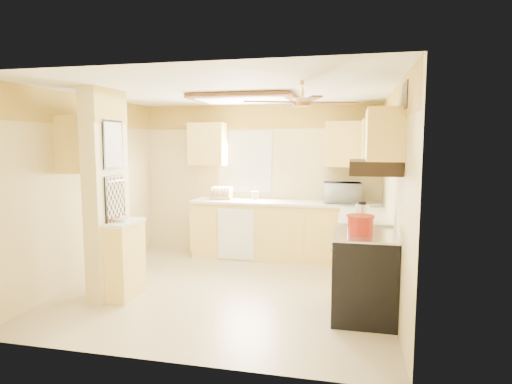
% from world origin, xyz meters
% --- Properties ---
extents(floor, '(4.00, 4.00, 0.00)m').
position_xyz_m(floor, '(0.00, 0.00, 0.00)').
color(floor, tan).
rests_on(floor, ground).
extents(ceiling, '(4.00, 4.00, 0.00)m').
position_xyz_m(ceiling, '(0.00, 0.00, 2.50)').
color(ceiling, white).
rests_on(ceiling, wall_back).
extents(wall_back, '(4.00, 0.00, 4.00)m').
position_xyz_m(wall_back, '(0.00, 1.90, 1.25)').
color(wall_back, '#DCC786').
rests_on(wall_back, floor).
extents(wall_front, '(4.00, 0.00, 4.00)m').
position_xyz_m(wall_front, '(0.00, -1.90, 1.25)').
color(wall_front, '#DCC786').
rests_on(wall_front, floor).
extents(wall_left, '(0.00, 3.80, 3.80)m').
position_xyz_m(wall_left, '(-2.00, 0.00, 1.25)').
color(wall_left, '#DCC786').
rests_on(wall_left, floor).
extents(wall_right, '(0.00, 3.80, 3.80)m').
position_xyz_m(wall_right, '(2.00, 0.00, 1.25)').
color(wall_right, '#DCC786').
rests_on(wall_right, floor).
extents(wallpaper_border, '(4.00, 0.02, 0.40)m').
position_xyz_m(wallpaper_border, '(0.00, 1.88, 2.30)').
color(wallpaper_border, '#FFDE4B').
rests_on(wallpaper_border, wall_back).
extents(partition_column, '(0.20, 0.70, 2.50)m').
position_xyz_m(partition_column, '(-1.35, -0.55, 1.25)').
color(partition_column, '#DCC786').
rests_on(partition_column, floor).
extents(partition_ledge, '(0.25, 0.55, 0.90)m').
position_xyz_m(partition_ledge, '(-1.13, -0.55, 0.45)').
color(partition_ledge, '#F4CF5E').
rests_on(partition_ledge, floor).
extents(ledge_top, '(0.28, 0.58, 0.04)m').
position_xyz_m(ledge_top, '(-1.13, -0.55, 0.92)').
color(ledge_top, silver).
rests_on(ledge_top, partition_ledge).
extents(lower_cabinets_back, '(3.00, 0.60, 0.90)m').
position_xyz_m(lower_cabinets_back, '(0.50, 1.60, 0.45)').
color(lower_cabinets_back, '#F4CF5E').
rests_on(lower_cabinets_back, floor).
extents(lower_cabinets_right, '(0.60, 1.40, 0.90)m').
position_xyz_m(lower_cabinets_right, '(1.70, 0.60, 0.45)').
color(lower_cabinets_right, '#F4CF5E').
rests_on(lower_cabinets_right, floor).
extents(countertop_back, '(3.04, 0.64, 0.04)m').
position_xyz_m(countertop_back, '(0.50, 1.59, 0.92)').
color(countertop_back, silver).
rests_on(countertop_back, lower_cabinets_back).
extents(countertop_right, '(0.64, 1.44, 0.04)m').
position_xyz_m(countertop_right, '(1.69, 0.60, 0.92)').
color(countertop_right, silver).
rests_on(countertop_right, lower_cabinets_right).
extents(dishwasher_panel, '(0.58, 0.02, 0.80)m').
position_xyz_m(dishwasher_panel, '(-0.25, 1.29, 0.43)').
color(dishwasher_panel, white).
rests_on(dishwasher_panel, lower_cabinets_back).
extents(window, '(0.92, 0.02, 1.02)m').
position_xyz_m(window, '(-0.25, 1.89, 1.55)').
color(window, white).
rests_on(window, wall_back).
extents(upper_cab_back_left, '(0.60, 0.35, 0.70)m').
position_xyz_m(upper_cab_back_left, '(-0.85, 1.72, 1.85)').
color(upper_cab_back_left, '#F4CF5E').
rests_on(upper_cab_back_left, wall_back).
extents(upper_cab_back_right, '(0.90, 0.35, 0.70)m').
position_xyz_m(upper_cab_back_right, '(1.55, 1.72, 1.85)').
color(upper_cab_back_right, '#F4CF5E').
rests_on(upper_cab_back_right, wall_back).
extents(upper_cab_right, '(0.35, 1.00, 0.70)m').
position_xyz_m(upper_cab_right, '(1.82, 1.25, 1.85)').
color(upper_cab_right, '#F4CF5E').
rests_on(upper_cab_right, wall_right).
extents(upper_cab_left_wall, '(0.35, 0.75, 0.70)m').
position_xyz_m(upper_cab_left_wall, '(-1.82, -0.25, 1.85)').
color(upper_cab_left_wall, '#F4CF5E').
rests_on(upper_cab_left_wall, wall_left).
extents(upper_cab_over_stove, '(0.35, 0.76, 0.52)m').
position_xyz_m(upper_cab_over_stove, '(1.82, -0.55, 1.95)').
color(upper_cab_over_stove, '#F4CF5E').
rests_on(upper_cab_over_stove, wall_right).
extents(stove, '(0.68, 0.77, 0.92)m').
position_xyz_m(stove, '(1.67, -0.55, 0.46)').
color(stove, black).
rests_on(stove, floor).
extents(range_hood, '(0.50, 0.76, 0.14)m').
position_xyz_m(range_hood, '(1.74, -0.55, 1.62)').
color(range_hood, black).
rests_on(range_hood, upper_cab_over_stove).
extents(poster_menu, '(0.02, 0.42, 0.57)m').
position_xyz_m(poster_menu, '(-1.24, -0.55, 1.85)').
color(poster_menu, black).
rests_on(poster_menu, partition_column).
extents(poster_nashville, '(0.02, 0.42, 0.57)m').
position_xyz_m(poster_nashville, '(-1.24, -0.55, 1.20)').
color(poster_nashville, black).
rests_on(poster_nashville, partition_column).
extents(ceiling_light_panel, '(1.35, 0.95, 0.06)m').
position_xyz_m(ceiling_light_panel, '(0.10, 0.50, 2.46)').
color(ceiling_light_panel, brown).
rests_on(ceiling_light_panel, ceiling).
extents(ceiling_fan, '(1.15, 1.15, 0.26)m').
position_xyz_m(ceiling_fan, '(1.00, -0.70, 2.29)').
color(ceiling_fan, gold).
rests_on(ceiling_fan, ceiling).
extents(vent_grate, '(0.02, 0.40, 0.25)m').
position_xyz_m(vent_grate, '(1.98, -0.90, 2.30)').
color(vent_grate, black).
rests_on(vent_grate, wall_right).
extents(microwave, '(0.61, 0.45, 0.32)m').
position_xyz_m(microwave, '(1.39, 1.64, 1.10)').
color(microwave, white).
rests_on(microwave, countertop_back).
extents(bowl, '(0.25, 0.25, 0.05)m').
position_xyz_m(bowl, '(-1.18, -0.56, 0.97)').
color(bowl, white).
rests_on(bowl, ledge_top).
extents(dutch_oven, '(0.29, 0.29, 0.19)m').
position_xyz_m(dutch_oven, '(1.62, -0.53, 1.01)').
color(dutch_oven, '#AA2113').
rests_on(dutch_oven, stove).
extents(kettle, '(0.15, 0.15, 0.23)m').
position_xyz_m(kettle, '(1.65, 0.09, 1.05)').
color(kettle, silver).
rests_on(kettle, countertop_right).
extents(dish_rack, '(0.37, 0.29, 0.20)m').
position_xyz_m(dish_rack, '(-0.59, 1.64, 1.01)').
color(dish_rack, tan).
rests_on(dish_rack, countertop_back).
extents(utensil_crock, '(0.11, 0.11, 0.21)m').
position_xyz_m(utensil_crock, '(-0.04, 1.72, 1.01)').
color(utensil_crock, white).
rests_on(utensil_crock, countertop_back).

